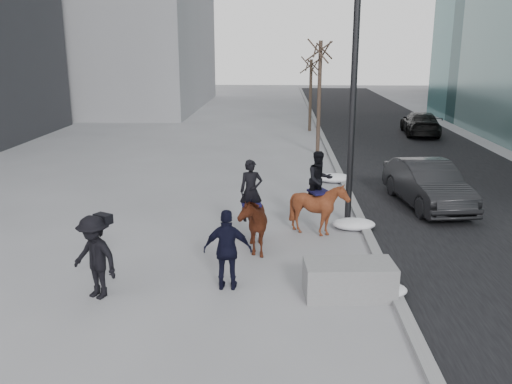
{
  "coord_description": "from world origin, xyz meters",
  "views": [
    {
      "loc": [
        0.57,
        -11.81,
        5.04
      ],
      "look_at": [
        0.0,
        1.2,
        1.5
      ],
      "focal_mm": 38.0,
      "sensor_mm": 36.0,
      "label": 1
    }
  ],
  "objects_px": {
    "planter": "(349,279)",
    "mounted_right": "(319,202)",
    "mounted_left": "(251,217)",
    "car_near": "(428,184)"
  },
  "relations": [
    {
      "from": "car_near",
      "to": "mounted_right",
      "type": "bearing_deg",
      "value": -150.02
    },
    {
      "from": "mounted_left",
      "to": "car_near",
      "type": "bearing_deg",
      "value": 36.78
    },
    {
      "from": "mounted_left",
      "to": "mounted_right",
      "type": "height_order",
      "value": "same"
    },
    {
      "from": "mounted_left",
      "to": "planter",
      "type": "bearing_deg",
      "value": -49.95
    },
    {
      "from": "planter",
      "to": "mounted_right",
      "type": "relative_size",
      "value": 0.8
    },
    {
      "from": "mounted_left",
      "to": "mounted_right",
      "type": "relative_size",
      "value": 1.0
    },
    {
      "from": "planter",
      "to": "mounted_left",
      "type": "bearing_deg",
      "value": 130.05
    },
    {
      "from": "planter",
      "to": "mounted_left",
      "type": "relative_size",
      "value": 0.8
    },
    {
      "from": "car_near",
      "to": "mounted_right",
      "type": "height_order",
      "value": "mounted_right"
    },
    {
      "from": "mounted_left",
      "to": "mounted_right",
      "type": "xyz_separation_m",
      "value": [
        1.79,
        1.22,
        0.07
      ]
    }
  ]
}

